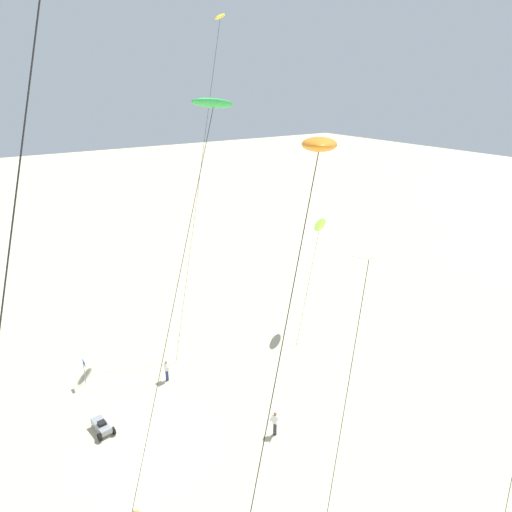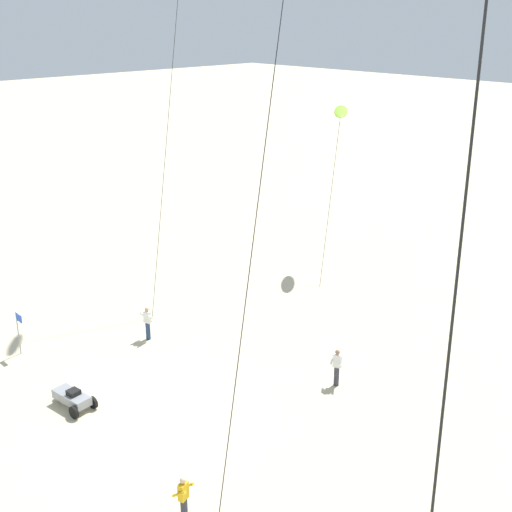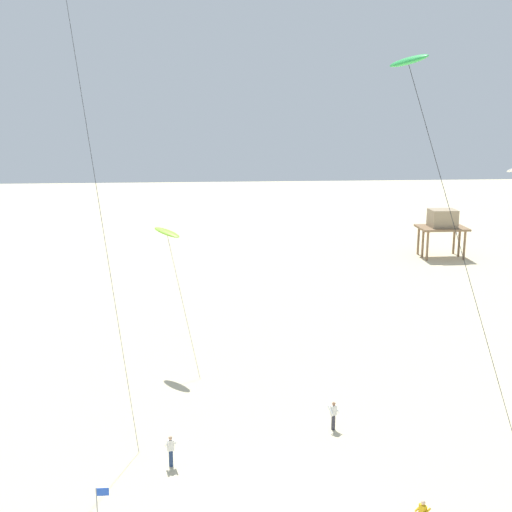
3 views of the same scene
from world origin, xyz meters
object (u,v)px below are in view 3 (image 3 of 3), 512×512
object	(u,v)px
kite_flyer_nearest	(171,450)
stilt_house	(442,222)
kite_lime	(167,233)
marker_flag	(100,501)
kite_flyer_furthest	(334,415)
kite_green	(410,66)

from	to	relation	value
kite_flyer_nearest	stilt_house	xyz separation A→B (m)	(30.19, 45.06, 3.37)
kite_lime	marker_flag	bearing A→B (deg)	-95.90
kite_flyer_nearest	kite_flyer_furthest	size ratio (longest dim) A/B	1.00
kite_green	kite_flyer_furthest	size ratio (longest dim) A/B	12.14
kite_flyer_furthest	stilt_house	bearing A→B (deg)	63.14
marker_flag	kite_flyer_furthest	bearing A→B (deg)	35.29
kite_flyer_furthest	kite_green	bearing A→B (deg)	-68.02
kite_lime	kite_flyer_nearest	bearing A→B (deg)	-87.29
kite_lime	kite_flyer_nearest	distance (m)	16.99
kite_green	marker_flag	bearing A→B (deg)	-165.57
kite_flyer_nearest	kite_lime	bearing A→B (deg)	92.71
stilt_house	marker_flag	xyz separation A→B (m)	(-32.94, -50.15, -2.77)
kite_green	marker_flag	xyz separation A→B (m)	(-13.69, -3.52, -18.15)
kite_lime	marker_flag	distance (m)	21.42
kite_flyer_nearest	stilt_house	bearing A→B (deg)	56.17
kite_lime	kite_green	xyz separation A→B (m)	(11.63, -16.33, 10.36)
kite_lime	stilt_house	distance (m)	43.56
kite_lime	kite_flyer_furthest	world-z (taller)	kite_lime
kite_green	kite_lime	bearing A→B (deg)	125.47
kite_green	stilt_house	world-z (taller)	kite_green
stilt_house	marker_flag	size ratio (longest dim) A/B	2.76
kite_lime	kite_flyer_furthest	distance (m)	17.24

